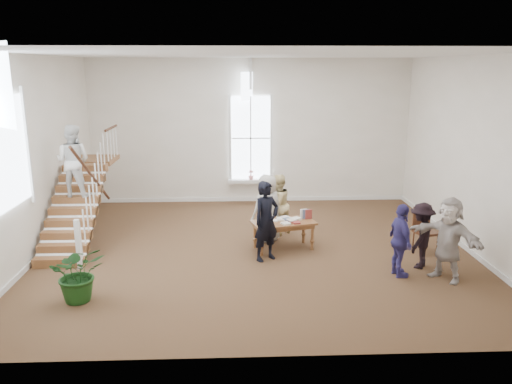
{
  "coord_description": "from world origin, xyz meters",
  "views": [
    {
      "loc": [
        -0.48,
        -11.15,
        4.24
      ],
      "look_at": [
        -0.0,
        0.4,
        1.32
      ],
      "focal_mm": 35.0,
      "sensor_mm": 36.0,
      "label": 1
    }
  ],
  "objects_px": {
    "library_table": "(284,225)",
    "woman_cluster_b": "(421,236)",
    "woman_cluster_a": "(401,241)",
    "side_chair": "(424,227)",
    "police_officer": "(266,221)",
    "floor_plant": "(78,273)",
    "elderly_woman": "(267,208)",
    "person_yellow": "(278,205)",
    "woman_cluster_c": "(448,239)"
  },
  "relations": [
    {
      "from": "police_officer",
      "to": "side_chair",
      "type": "distance_m",
      "value": 3.74
    },
    {
      "from": "person_yellow",
      "to": "side_chair",
      "type": "xyz_separation_m",
      "value": [
        3.31,
        -1.41,
        -0.18
      ]
    },
    {
      "from": "person_yellow",
      "to": "woman_cluster_b",
      "type": "distance_m",
      "value": 3.71
    },
    {
      "from": "police_officer",
      "to": "person_yellow",
      "type": "relative_size",
      "value": 1.15
    },
    {
      "from": "library_table",
      "to": "woman_cluster_b",
      "type": "bearing_deg",
      "value": -38.43
    },
    {
      "from": "elderly_woman",
      "to": "person_yellow",
      "type": "distance_m",
      "value": 0.59
    },
    {
      "from": "elderly_woman",
      "to": "side_chair",
      "type": "relative_size",
      "value": 1.56
    },
    {
      "from": "police_officer",
      "to": "side_chair",
      "type": "bearing_deg",
      "value": -30.76
    },
    {
      "from": "elderly_woman",
      "to": "woman_cluster_c",
      "type": "distance_m",
      "value": 4.28
    },
    {
      "from": "side_chair",
      "to": "woman_cluster_c",
      "type": "bearing_deg",
      "value": -108.86
    },
    {
      "from": "library_table",
      "to": "woman_cluster_b",
      "type": "distance_m",
      "value": 3.1
    },
    {
      "from": "person_yellow",
      "to": "woman_cluster_c",
      "type": "xyz_separation_m",
      "value": [
        3.2,
        -2.97,
        0.08
      ]
    },
    {
      "from": "library_table",
      "to": "person_yellow",
      "type": "height_order",
      "value": "person_yellow"
    },
    {
      "from": "person_yellow",
      "to": "woman_cluster_b",
      "type": "bearing_deg",
      "value": 99.41
    },
    {
      "from": "floor_plant",
      "to": "side_chair",
      "type": "relative_size",
      "value": 1.0
    },
    {
      "from": "person_yellow",
      "to": "elderly_woman",
      "type": "bearing_deg",
      "value": 17.16
    },
    {
      "from": "woman_cluster_b",
      "to": "person_yellow",
      "type": "bearing_deg",
      "value": -93.66
    },
    {
      "from": "library_table",
      "to": "elderly_woman",
      "type": "height_order",
      "value": "elderly_woman"
    },
    {
      "from": "library_table",
      "to": "floor_plant",
      "type": "bearing_deg",
      "value": -163.02
    },
    {
      "from": "police_officer",
      "to": "woman_cluster_a",
      "type": "xyz_separation_m",
      "value": [
        2.7,
        -1.02,
        -0.13
      ]
    },
    {
      "from": "library_table",
      "to": "elderly_woman",
      "type": "xyz_separation_m",
      "value": [
        -0.35,
        0.6,
        0.24
      ]
    },
    {
      "from": "library_table",
      "to": "woman_cluster_a",
      "type": "height_order",
      "value": "woman_cluster_a"
    },
    {
      "from": "floor_plant",
      "to": "person_yellow",
      "type": "bearing_deg",
      "value": 42.34
    },
    {
      "from": "police_officer",
      "to": "woman_cluster_b",
      "type": "distance_m",
      "value": 3.35
    },
    {
      "from": "library_table",
      "to": "floor_plant",
      "type": "height_order",
      "value": "floor_plant"
    },
    {
      "from": "library_table",
      "to": "side_chair",
      "type": "distance_m",
      "value": 3.27
    },
    {
      "from": "elderly_woman",
      "to": "woman_cluster_b",
      "type": "distance_m",
      "value": 3.68
    },
    {
      "from": "elderly_woman",
      "to": "woman_cluster_b",
      "type": "height_order",
      "value": "elderly_woman"
    },
    {
      "from": "woman_cluster_c",
      "to": "elderly_woman",
      "type": "bearing_deg",
      "value": -161.9
    },
    {
      "from": "library_table",
      "to": "side_chair",
      "type": "height_order",
      "value": "side_chair"
    },
    {
      "from": "woman_cluster_a",
      "to": "woman_cluster_c",
      "type": "xyz_separation_m",
      "value": [
        0.9,
        -0.2,
        0.09
      ]
    },
    {
      "from": "police_officer",
      "to": "woman_cluster_c",
      "type": "bearing_deg",
      "value": -54.82
    },
    {
      "from": "woman_cluster_a",
      "to": "person_yellow",
      "type": "bearing_deg",
      "value": 34.17
    },
    {
      "from": "woman_cluster_b",
      "to": "woman_cluster_c",
      "type": "bearing_deg",
      "value": 59.83
    },
    {
      "from": "person_yellow",
      "to": "side_chair",
      "type": "bearing_deg",
      "value": 115.12
    },
    {
      "from": "woman_cluster_a",
      "to": "woman_cluster_b",
      "type": "xyz_separation_m",
      "value": [
        0.6,
        0.45,
        -0.05
      ]
    },
    {
      "from": "police_officer",
      "to": "person_yellow",
      "type": "xyz_separation_m",
      "value": [
        0.4,
        1.75,
        -0.12
      ]
    },
    {
      "from": "police_officer",
      "to": "woman_cluster_c",
      "type": "xyz_separation_m",
      "value": [
        3.6,
        -1.22,
        -0.04
      ]
    },
    {
      "from": "police_officer",
      "to": "woman_cluster_b",
      "type": "bearing_deg",
      "value": -45.9
    },
    {
      "from": "library_table",
      "to": "person_yellow",
      "type": "distance_m",
      "value": 1.11
    },
    {
      "from": "woman_cluster_b",
      "to": "woman_cluster_c",
      "type": "relative_size",
      "value": 0.83
    },
    {
      "from": "elderly_woman",
      "to": "woman_cluster_c",
      "type": "bearing_deg",
      "value": 114.16
    },
    {
      "from": "library_table",
      "to": "woman_cluster_a",
      "type": "xyz_separation_m",
      "value": [
        2.24,
        -1.67,
        0.17
      ]
    },
    {
      "from": "floor_plant",
      "to": "woman_cluster_a",
      "type": "bearing_deg",
      "value": 7.8
    },
    {
      "from": "police_officer",
      "to": "floor_plant",
      "type": "bearing_deg",
      "value": 171.65
    },
    {
      "from": "woman_cluster_c",
      "to": "woman_cluster_a",
      "type": "bearing_deg",
      "value": -139.17
    },
    {
      "from": "woman_cluster_a",
      "to": "side_chair",
      "type": "bearing_deg",
      "value": -42.04
    },
    {
      "from": "library_table",
      "to": "side_chair",
      "type": "bearing_deg",
      "value": -20.54
    },
    {
      "from": "woman_cluster_c",
      "to": "police_officer",
      "type": "bearing_deg",
      "value": -145.41
    },
    {
      "from": "woman_cluster_c",
      "to": "side_chair",
      "type": "height_order",
      "value": "woman_cluster_c"
    }
  ]
}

